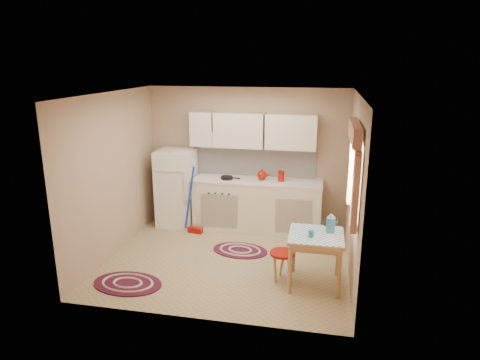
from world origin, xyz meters
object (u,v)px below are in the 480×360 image
fridge (177,188)px  stool (282,266)px  table (315,260)px  base_cabinets (257,206)px

fridge → stool: size_ratio=3.33×
table → stool: size_ratio=1.71×
fridge → table: bearing=-34.3°
base_cabinets → stool: (0.64, -1.77, -0.23)m
fridge → stool: (2.13, -1.72, -0.49)m
fridge → table: size_ratio=1.94×
fridge → stool: 2.78m
fridge → stool: bearing=-39.0°
base_cabinets → stool: 1.90m
table → fridge: bearing=145.7°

